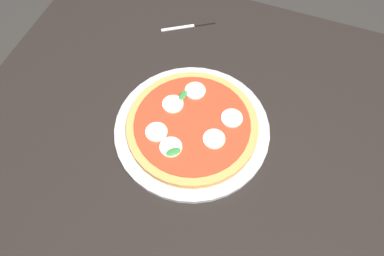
% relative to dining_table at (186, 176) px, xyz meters
% --- Properties ---
extents(ground_plane, '(6.00, 6.00, 0.00)m').
position_rel_dining_table_xyz_m(ground_plane, '(0.00, 0.00, -0.66)').
color(ground_plane, '#2D2B28').
extents(dining_table, '(1.16, 1.16, 0.75)m').
position_rel_dining_table_xyz_m(dining_table, '(0.00, 0.00, 0.00)').
color(dining_table, black).
rests_on(dining_table, ground_plane).
extents(serving_tray, '(0.38, 0.38, 0.01)m').
position_rel_dining_table_xyz_m(serving_tray, '(0.08, 0.01, 0.10)').
color(serving_tray, '#B2B2B7').
rests_on(serving_tray, dining_table).
extents(pizza, '(0.32, 0.32, 0.03)m').
position_rel_dining_table_xyz_m(pizza, '(0.08, 0.01, 0.12)').
color(pizza, tan).
rests_on(pizza, serving_tray).
extents(knife, '(0.09, 0.14, 0.01)m').
position_rel_dining_table_xyz_m(knife, '(0.42, 0.13, 0.10)').
color(knife, black).
rests_on(knife, dining_table).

